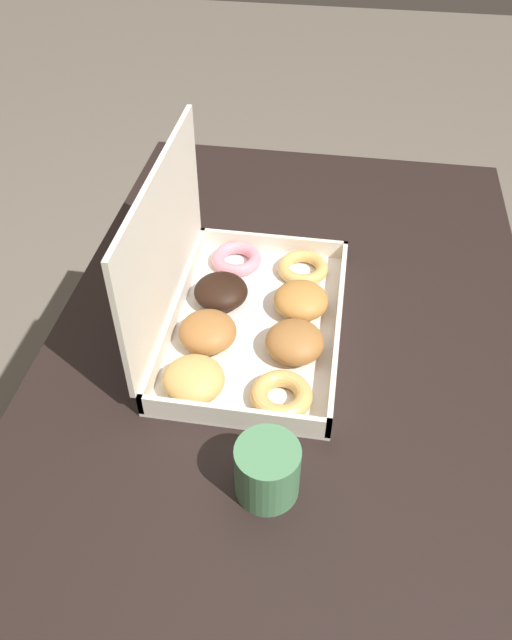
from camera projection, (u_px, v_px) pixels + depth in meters
ground_plane at (281, 537)px, 1.51m from camera, size 8.00×8.00×0.00m
dining_table at (291, 368)px, 1.09m from camera, size 1.16×0.78×0.71m
donut_box at (238, 309)px, 0.98m from camera, size 0.41×0.28×0.28m
coffee_mug at (268, 470)px, 0.77m from camera, size 0.08×0.08×0.08m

